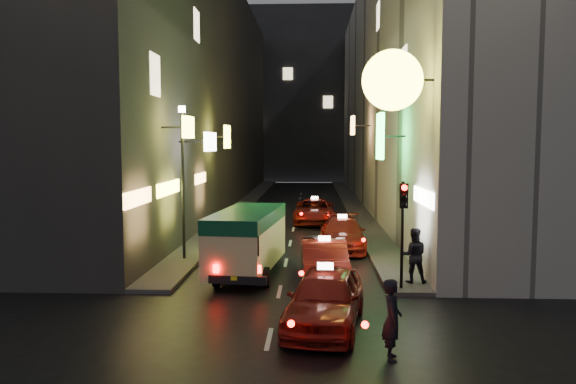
# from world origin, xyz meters

# --- Properties ---
(building_left) EXTENTS (7.53, 52.00, 18.00)m
(building_left) POSITION_xyz_m (-8.00, 33.99, 9.00)
(building_left) COLOR #32302E
(building_left) RESTS_ON ground
(building_right) EXTENTS (8.32, 52.00, 18.00)m
(building_right) POSITION_xyz_m (8.00, 33.99, 9.00)
(building_right) COLOR #A9A39B
(building_right) RESTS_ON ground
(building_far) EXTENTS (30.00, 10.00, 22.00)m
(building_far) POSITION_xyz_m (0.00, 66.00, 11.00)
(building_far) COLOR #343439
(building_far) RESTS_ON ground
(sidewalk_left) EXTENTS (1.50, 52.00, 0.15)m
(sidewalk_left) POSITION_xyz_m (-4.25, 34.00, 0.07)
(sidewalk_left) COLOR #4B4845
(sidewalk_left) RESTS_ON ground
(sidewalk_right) EXTENTS (1.50, 52.00, 0.15)m
(sidewalk_right) POSITION_xyz_m (4.25, 34.00, 0.07)
(sidewalk_right) COLOR #4B4845
(sidewalk_right) RESTS_ON ground
(minibus) EXTENTS (2.56, 5.79, 2.41)m
(minibus) POSITION_xyz_m (-1.32, 10.80, 1.52)
(minibus) COLOR #D9C687
(minibus) RESTS_ON ground
(taxi_near) EXTENTS (3.23, 6.03, 1.99)m
(taxi_near) POSITION_xyz_m (1.42, 4.97, 0.91)
(taxi_near) COLOR maroon
(taxi_near) RESTS_ON ground
(taxi_second) EXTENTS (2.44, 5.46, 1.88)m
(taxi_second) POSITION_xyz_m (1.50, 9.85, 0.85)
(taxi_second) COLOR maroon
(taxi_second) RESTS_ON ground
(taxi_third) EXTENTS (2.31, 5.38, 1.87)m
(taxi_third) POSITION_xyz_m (2.46, 15.98, 0.85)
(taxi_third) COLOR maroon
(taxi_third) RESTS_ON ground
(taxi_far) EXTENTS (2.29, 5.45, 1.89)m
(taxi_far) POSITION_xyz_m (1.22, 24.48, 0.86)
(taxi_far) COLOR maroon
(taxi_far) RESTS_ON ground
(pedestrian_crossing) EXTENTS (0.47, 0.71, 2.09)m
(pedestrian_crossing) POSITION_xyz_m (2.87, 2.81, 1.05)
(pedestrian_crossing) COLOR black
(pedestrian_crossing) RESTS_ON ground
(pedestrian_sidewalk) EXTENTS (0.83, 0.56, 2.12)m
(pedestrian_sidewalk) POSITION_xyz_m (4.52, 9.35, 1.21)
(pedestrian_sidewalk) COLOR black
(pedestrian_sidewalk) RESTS_ON sidewalk_right
(traffic_light) EXTENTS (0.26, 0.43, 3.50)m
(traffic_light) POSITION_xyz_m (4.00, 8.47, 2.69)
(traffic_light) COLOR black
(traffic_light) RESTS_ON sidewalk_right
(lamp_post) EXTENTS (0.28, 0.28, 6.22)m
(lamp_post) POSITION_xyz_m (-4.20, 13.00, 3.72)
(lamp_post) COLOR black
(lamp_post) RESTS_ON sidewalk_left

